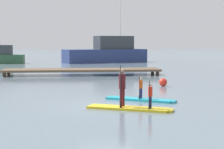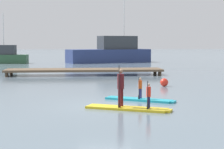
% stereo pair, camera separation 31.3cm
% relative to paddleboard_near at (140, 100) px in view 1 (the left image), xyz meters
% --- Properties ---
extents(ground_plane, '(240.00, 240.00, 0.00)m').
position_rel_paddleboard_near_xyz_m(ground_plane, '(-1.74, -1.35, -0.05)').
color(ground_plane, slate).
extents(paddleboard_near, '(3.29, 2.28, 0.10)m').
position_rel_paddleboard_near_xyz_m(paddleboard_near, '(0.00, 0.00, 0.00)').
color(paddleboard_near, '#1E9EB2').
rests_on(paddleboard_near, ground).
extents(paddler_child_solo, '(0.25, 0.33, 1.08)m').
position_rel_paddleboard_near_xyz_m(paddler_child_solo, '(-0.00, -0.02, 0.62)').
color(paddler_child_solo, '#19194C').
rests_on(paddler_child_solo, paddleboard_near).
extents(paddleboard_far, '(3.59, 2.18, 0.10)m').
position_rel_paddleboard_near_xyz_m(paddleboard_far, '(-0.88, -2.44, -0.00)').
color(paddleboard_far, gold).
rests_on(paddleboard_far, ground).
extents(paddler_adult, '(0.37, 0.47, 1.78)m').
position_rel_paddleboard_near_xyz_m(paddler_adult, '(-1.19, -2.31, 0.97)').
color(paddler_adult, '#4C1419').
rests_on(paddler_adult, paddleboard_far).
extents(paddler_child_front, '(0.24, 0.35, 1.16)m').
position_rel_paddleboard_near_xyz_m(paddler_child_front, '(-0.09, -2.82, 0.63)').
color(paddler_child_front, '#19194C').
rests_on(paddler_child_front, paddleboard_far).
extents(fishing_boat_white_large, '(11.63, 6.78, 9.51)m').
position_rel_paddleboard_near_xyz_m(fishing_boat_white_large, '(1.39, 34.39, 1.28)').
color(fishing_boat_white_large, navy).
rests_on(fishing_boat_white_large, ground).
extents(floating_dock, '(13.09, 2.66, 0.53)m').
position_rel_paddleboard_near_xyz_m(floating_dock, '(-2.48, 14.59, 0.38)').
color(floating_dock, brown).
rests_on(floating_dock, ground).
extents(mooring_buoy_near, '(0.52, 0.52, 0.52)m').
position_rel_paddleboard_near_xyz_m(mooring_buoy_near, '(2.46, 5.86, 0.21)').
color(mooring_buoy_near, red).
rests_on(mooring_buoy_near, ground).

